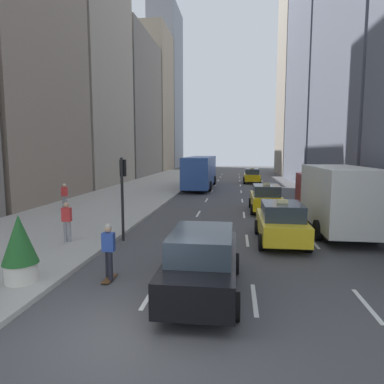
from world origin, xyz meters
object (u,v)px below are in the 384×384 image
Objects in this scene: sedan_black_near at (203,261)px; box_truck at (333,195)px; taxi_third at (266,198)px; pedestrian_mid_block at (67,220)px; traffic_light_pole at (123,185)px; taxi_lead at (252,176)px; city_bus at (200,171)px; skateboarder at (109,249)px; pedestrian_far_walking at (65,195)px; planter_with_shrub at (20,248)px; taxi_second at (281,222)px.

box_truck reaches higher than sedan_black_near.
taxi_third is at bearing 77.91° from sedan_black_near.
pedestrian_mid_block is 2.67m from traffic_light_pole.
taxi_lead is 28.43m from traffic_light_pole.
city_bus is at bearing 86.97° from traffic_light_pole.
taxi_lead is at bearing 76.24° from traffic_light_pole.
sedan_black_near is 1.36× the size of traffic_light_pole.
skateboarder is (-2.87, 0.54, 0.06)m from sedan_black_near.
box_truck is 5.09× the size of pedestrian_far_walking.
box_truck is (5.60, 8.32, 0.80)m from sedan_black_near.
planter_with_shrub is at bearing -79.45° from pedestrian_mid_block.
planter_with_shrub is (-2.32, -0.79, 0.19)m from skateboarder.
planter_with_shrub is 1.18× the size of pedestrian_mid_block.
box_truck is 4.31× the size of planter_with_shrub.
taxi_lead is at bearing 59.00° from pedestrian_far_walking.
traffic_light_pole is at bearing 28.49° from pedestrian_mid_block.
city_bus reaches higher than skateboarder.
box_truck is at bearing 18.51° from traffic_light_pole.
sedan_black_near is 0.42× the size of city_bus.
traffic_light_pole reaches higher than box_truck.
taxi_third is 2.67× the size of pedestrian_far_walking.
skateboarder is (-5.67, -32.15, 0.08)m from taxi_lead.
traffic_light_pole is (-9.55, -3.20, 0.70)m from box_truck.
city_bus reaches higher than pedestrian_far_walking.
box_truck is 10.10m from traffic_light_pole.
box_truck is at bearing -83.45° from taxi_lead.
traffic_light_pole is at bearing -46.38° from pedestrian_far_walking.
taxi_lead reaches higher than skateboarder.
skateboarder is at bearing -137.44° from box_truck.
city_bus is at bearing 112.49° from taxi_third.
taxi_third is at bearing -90.00° from taxi_lead.
taxi_second is at bearing -135.54° from box_truck.
taxi_third is 0.90× the size of sedan_black_near.
planter_with_shrub is at bearing -95.05° from city_bus.
pedestrian_far_walking is at bearing 168.67° from box_truck.
pedestrian_far_walking reaches higher than sedan_black_near.
pedestrian_mid_block is 0.46× the size of traffic_light_pole.
skateboarder is 13.01m from pedestrian_far_walking.
taxi_lead is at bearing 85.10° from sedan_black_near.
sedan_black_near is at bearing -116.69° from taxi_second.
taxi_second is 9.89m from planter_with_shrub.
box_truck is (2.80, -4.76, 0.83)m from taxi_third.
taxi_lead is at bearing 76.37° from planter_with_shrub.
pedestrian_far_walking is at bearing 118.24° from pedestrian_mid_block.
taxi_third is at bearing 45.88° from pedestrian_mid_block.
taxi_lead is 8.31m from city_bus.
skateboarder is 2.46m from planter_with_shrub.
traffic_light_pole is (2.03, 1.10, 1.34)m from pedestrian_mid_block.
pedestrian_far_walking is (-4.78, 11.69, -0.09)m from planter_with_shrub.
box_truck is 2.33× the size of traffic_light_pole.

